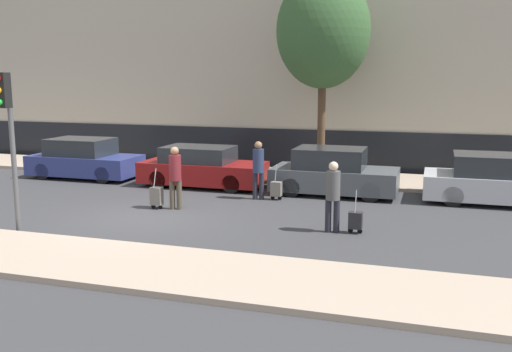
# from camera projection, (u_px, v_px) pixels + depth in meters

# --- Properties ---
(ground_plane) EXTENTS (80.00, 80.00, 0.00)m
(ground_plane) POSITION_uv_depth(u_px,v_px,m) (145.00, 217.00, 15.19)
(ground_plane) COLOR #38383A
(sidewalk_near) EXTENTS (28.00, 2.50, 0.12)m
(sidewalk_near) POSITION_uv_depth(u_px,v_px,m) (57.00, 257.00, 11.66)
(sidewalk_near) COLOR tan
(sidewalk_near) RESTS_ON ground_plane
(sidewalk_far) EXTENTS (28.00, 3.00, 0.12)m
(sidewalk_far) POSITION_uv_depth(u_px,v_px,m) (234.00, 173.00, 21.76)
(sidewalk_far) COLOR tan
(sidewalk_far) RESTS_ON ground_plane
(building_facade) EXTENTS (28.00, 2.91, 9.05)m
(building_facade) POSITION_uv_depth(u_px,v_px,m) (262.00, 57.00, 24.39)
(building_facade) COLOR #B7AD99
(building_facade) RESTS_ON ground_plane
(parked_car_0) EXTENTS (4.02, 1.82, 1.46)m
(parked_car_0) POSITION_uv_depth(u_px,v_px,m) (84.00, 160.00, 21.00)
(parked_car_0) COLOR navy
(parked_car_0) RESTS_ON ground_plane
(parked_car_1) EXTENTS (4.19, 1.76, 1.37)m
(parked_car_1) POSITION_uv_depth(u_px,v_px,m) (202.00, 168.00, 19.34)
(parked_car_1) COLOR maroon
(parked_car_1) RESTS_ON ground_plane
(parked_car_2) EXTENTS (3.92, 1.83, 1.48)m
(parked_car_2) POSITION_uv_depth(u_px,v_px,m) (333.00, 173.00, 18.05)
(parked_car_2) COLOR #4C5156
(parked_car_2) RESTS_ON ground_plane
(parked_car_3) EXTENTS (4.42, 1.89, 1.45)m
(parked_car_3) POSITION_uv_depth(u_px,v_px,m) (500.00, 181.00, 16.72)
(parked_car_3) COLOR #B7BABF
(parked_car_3) RESTS_ON ground_plane
(pedestrian_left) EXTENTS (0.34, 0.34, 1.78)m
(pedestrian_left) POSITION_uv_depth(u_px,v_px,m) (175.00, 174.00, 15.94)
(pedestrian_left) COLOR #4C4233
(pedestrian_left) RESTS_ON ground_plane
(trolley_left) EXTENTS (0.34, 0.29, 1.16)m
(trolley_left) POSITION_uv_depth(u_px,v_px,m) (157.00, 196.00, 16.10)
(trolley_left) COLOR slate
(trolley_left) RESTS_ON ground_plane
(pedestrian_center) EXTENTS (0.35, 0.34, 1.78)m
(pedestrian_center) POSITION_uv_depth(u_px,v_px,m) (258.00, 166.00, 17.24)
(pedestrian_center) COLOR #23232D
(pedestrian_center) RESTS_ON ground_plane
(trolley_center) EXTENTS (0.34, 0.29, 1.10)m
(trolley_center) POSITION_uv_depth(u_px,v_px,m) (276.00, 189.00, 17.28)
(trolley_center) COLOR slate
(trolley_center) RESTS_ON ground_plane
(pedestrian_right) EXTENTS (0.35, 0.34, 1.72)m
(pedestrian_right) POSITION_uv_depth(u_px,v_px,m) (333.00, 192.00, 13.57)
(pedestrian_right) COLOR #23232D
(pedestrian_right) RESTS_ON ground_plane
(trolley_right) EXTENTS (0.34, 0.29, 1.06)m
(trolley_right) POSITION_uv_depth(u_px,v_px,m) (355.00, 220.00, 13.59)
(trolley_right) COLOR #262628
(trolley_right) RESTS_ON ground_plane
(traffic_light) EXTENTS (0.28, 0.47, 3.79)m
(traffic_light) POSITION_uv_depth(u_px,v_px,m) (7.00, 120.00, 13.16)
(traffic_light) COLOR #515154
(traffic_light) RESTS_ON ground_plane
(bare_tree_near_crossing) EXTENTS (3.29, 3.29, 7.17)m
(bare_tree_near_crossing) POSITION_uv_depth(u_px,v_px,m) (323.00, 31.00, 19.95)
(bare_tree_near_crossing) COLOR #4C3826
(bare_tree_near_crossing) RESTS_ON sidewalk_far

